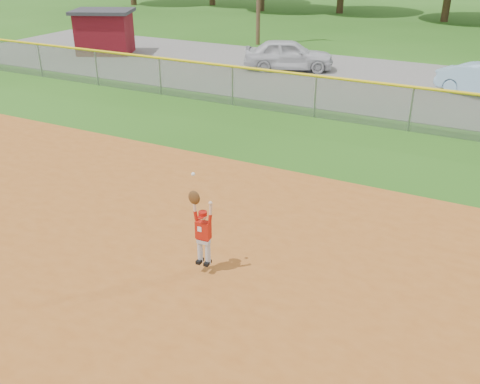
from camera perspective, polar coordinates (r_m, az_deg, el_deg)
name	(u,v)px	position (r m, az deg, el deg)	size (l,w,h in m)	color
ground	(150,246)	(11.50, -9.62, -5.72)	(120.00, 120.00, 0.00)	#275B14
clay_infield	(42,329)	(9.73, -20.34, -13.57)	(24.00, 16.00, 0.04)	#A3571D
parking_strip	(360,81)	(25.20, 12.70, 11.51)	(44.00, 10.00, 0.03)	slate
car_white_a	(289,54)	(26.64, 5.20, 14.40)	(1.72, 4.28, 1.46)	silver
utility_shed	(104,32)	(31.30, -14.26, 16.25)	(3.85, 3.51, 2.34)	#570C13
outfield_fence	(315,93)	(19.41, 8.06, 10.38)	(40.06, 0.10, 1.55)	gray
ballplayer	(202,229)	(10.04, -4.08, -3.93)	(0.50, 0.22, 1.87)	silver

